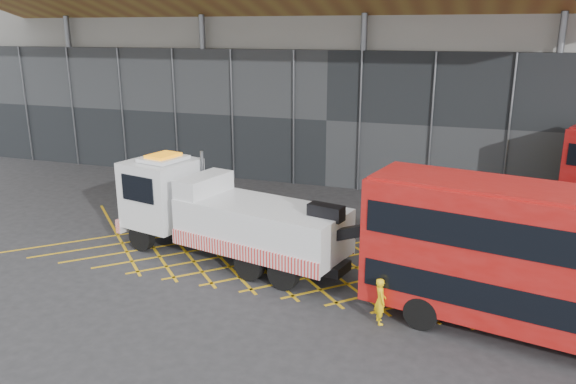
% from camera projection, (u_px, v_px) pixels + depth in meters
% --- Properties ---
extents(ground_plane, '(120.00, 120.00, 0.00)m').
position_uv_depth(ground_plane, '(211.00, 248.00, 24.32)').
color(ground_plane, '#28282B').
extents(road_markings, '(26.36, 7.16, 0.01)m').
position_uv_depth(road_markings, '(318.00, 262.00, 22.82)').
color(road_markings, gold).
rests_on(road_markings, ground_plane).
extents(construction_building, '(55.00, 23.97, 18.00)m').
position_uv_depth(construction_building, '(354.00, 32.00, 37.93)').
color(construction_building, gray).
rests_on(construction_building, ground_plane).
extents(recovery_truck, '(11.85, 4.97, 4.12)m').
position_uv_depth(recovery_truck, '(221.00, 214.00, 22.75)').
color(recovery_truck, black).
rests_on(recovery_truck, ground_plane).
extents(bus_towed, '(11.88, 4.97, 4.72)m').
position_uv_depth(bus_towed, '(562.00, 263.00, 16.20)').
color(bus_towed, '#9E0F0C').
rests_on(bus_towed, ground_plane).
extents(worker, '(0.57, 0.67, 1.55)m').
position_uv_depth(worker, '(380.00, 301.00, 17.89)').
color(worker, yellow).
rests_on(worker, ground_plane).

